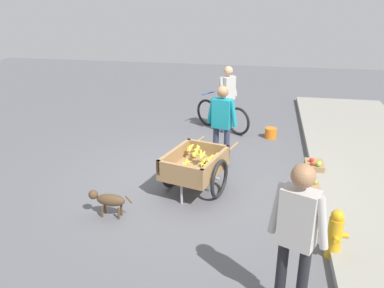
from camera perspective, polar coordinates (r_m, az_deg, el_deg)
ground_plane at (r=6.88m, az=-0.24°, el=-5.34°), size 24.00×24.00×0.00m
fruit_cart at (r=6.34m, az=0.47°, el=-3.38°), size 1.79×1.17×0.73m
vendor_person at (r=7.14m, az=4.44°, el=3.61°), size 0.28×0.58×1.55m
bicycle at (r=9.32m, az=4.44°, el=4.18°), size 0.99×1.40×0.85m
cyclist_person at (r=9.07m, az=5.27°, el=7.45°), size 0.44×0.40×1.56m
dog at (r=5.84m, az=-12.27°, el=-8.04°), size 0.19×0.67×0.40m
fire_hydrant at (r=5.17m, az=20.35°, el=-12.37°), size 0.25×0.25×0.67m
plastic_bucket at (r=9.00m, az=11.53°, el=1.60°), size 0.26×0.26×0.23m
apple_crate at (r=6.52m, az=16.86°, el=-6.72°), size 0.44×0.32×0.31m
mixed_fruit_crate at (r=7.41m, az=17.55°, el=-3.35°), size 0.44×0.32×0.31m
bystander_person at (r=3.86m, az=15.27°, el=-11.97°), size 0.32×0.56×1.68m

